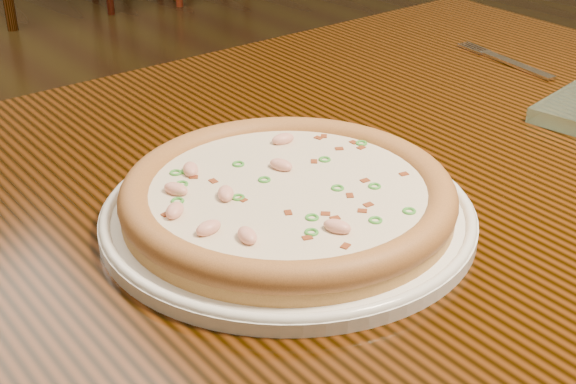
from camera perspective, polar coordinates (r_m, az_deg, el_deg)
hero_table at (r=0.88m, az=4.23°, el=-3.92°), size 1.20×0.80×0.75m
plate at (r=0.73m, az=0.00°, el=-1.48°), size 0.34×0.34×0.02m
pizza at (r=0.72m, az=-0.03°, el=-0.21°), size 0.30×0.30×0.03m
fork at (r=1.17m, az=15.38°, el=8.95°), size 0.04×0.18×0.00m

